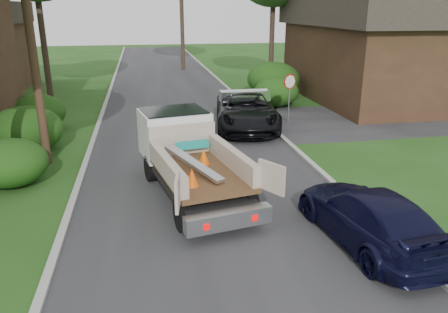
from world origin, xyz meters
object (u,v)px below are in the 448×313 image
Objects in this scene: utility_pole at (28,18)px; stop_sign at (290,88)px; black_pickup at (247,110)px; navy_suv at (369,216)px; house_right at (385,48)px; flatbed_truck at (184,149)px.

stop_sign is at bearing 20.62° from utility_pole.
black_pickup is at bearing 23.51° from utility_pole.
stop_sign is 0.52× the size of navy_suv.
stop_sign is 0.25× the size of utility_pole.
house_right is at bearing 32.66° from stop_sign.
utility_pole is at bearing 136.56° from flatbed_truck.
black_pickup is (3.65, 6.73, -0.40)m from flatbed_truck.
house_right is 2.13× the size of black_pickup.
utility_pole is 0.77× the size of house_right.
utility_pole is 10.19m from black_pickup.
house_right is at bearing 37.28° from black_pickup.
utility_pole is (-10.68, -4.02, 3.40)m from stop_sign.
stop_sign is 9.37m from house_right.
stop_sign is at bearing 17.94° from black_pickup.
house_right is 19.25m from navy_suv.
navy_suv is (4.07, -4.43, -0.55)m from flatbed_truck.
utility_pole is 20.66m from house_right.
house_right is 2.03× the size of flatbed_truck.
utility_pole is 12.44m from navy_suv.
utility_pole is at bearing -153.99° from house_right.
utility_pole is at bearing -45.98° from navy_suv.
black_pickup is at bearing -151.95° from house_right.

